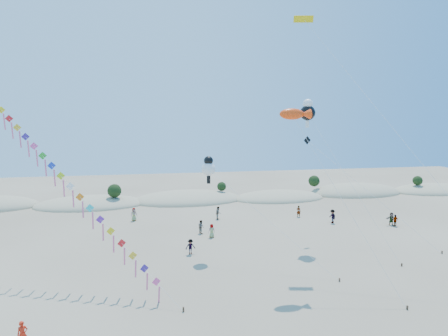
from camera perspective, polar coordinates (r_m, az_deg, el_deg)
dune_ridge at (r=65.21m, az=-4.61°, el=-4.85°), size 145.30×11.49×5.57m
kite_train at (r=38.08m, az=-27.89°, el=3.99°), size 25.04×20.57×23.63m
fish_kite at (r=32.76m, az=10.83°, el=8.01°), size 7.41×8.23×14.76m
cartoon_kite_low at (r=38.04m, az=-2.34°, el=0.09°), size 10.67×9.95×10.16m
cartoon_kite_high at (r=43.29m, az=12.65°, el=8.44°), size 6.81×10.47×16.14m
parafoil_kite at (r=41.12m, az=12.90°, el=20.28°), size 12.89×17.47×24.34m
dark_kite at (r=44.49m, az=17.70°, el=-0.35°), size 11.90×9.09×11.93m
flyer_foreground at (r=27.71m, az=-28.35°, el=-21.40°), size 0.70×0.58×1.63m
beachgoers at (r=49.13m, az=7.15°, el=-8.01°), size 34.79×15.23×1.84m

